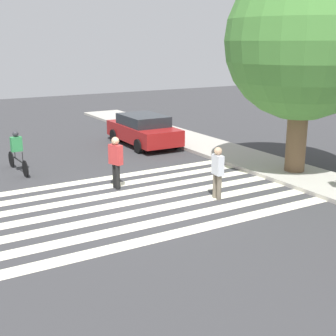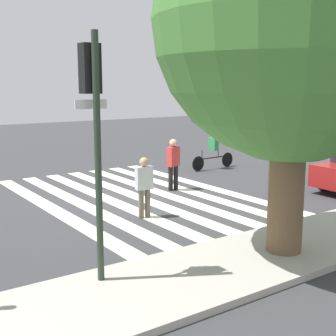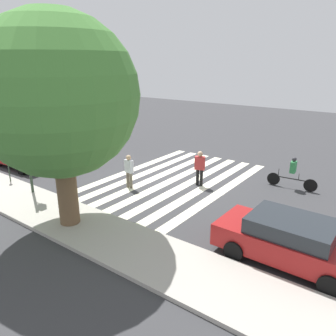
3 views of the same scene
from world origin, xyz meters
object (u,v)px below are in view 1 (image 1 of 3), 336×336
(street_tree, at_px, (303,42))
(pedestrian_adult_tall_backpack, at_px, (218,170))
(pedestrian_adult_blue_shirt, at_px, (116,160))
(car_parked_far_curb, at_px, (143,130))
(cyclist_near_curb, at_px, (17,150))

(street_tree, distance_m, pedestrian_adult_tall_backpack, 5.76)
(pedestrian_adult_blue_shirt, height_order, car_parked_far_curb, pedestrian_adult_blue_shirt)
(street_tree, height_order, pedestrian_adult_blue_shirt, street_tree)
(pedestrian_adult_tall_backpack, bearing_deg, street_tree, -70.90)
(pedestrian_adult_tall_backpack, xyz_separation_m, cyclist_near_curb, (-6.41, -4.63, -0.08))
(pedestrian_adult_tall_backpack, distance_m, pedestrian_adult_blue_shirt, 3.46)
(street_tree, bearing_deg, pedestrian_adult_blue_shirt, -105.34)
(street_tree, height_order, car_parked_far_curb, street_tree)
(street_tree, relative_size, pedestrian_adult_blue_shirt, 4.30)
(street_tree, bearing_deg, pedestrian_adult_tall_backpack, -78.78)
(pedestrian_adult_blue_shirt, relative_size, cyclist_near_curb, 0.75)
(pedestrian_adult_blue_shirt, bearing_deg, car_parked_far_curb, 125.77)
(cyclist_near_curb, bearing_deg, pedestrian_adult_blue_shirt, 28.11)
(street_tree, distance_m, cyclist_near_curb, 11.16)
(pedestrian_adult_tall_backpack, xyz_separation_m, pedestrian_adult_blue_shirt, (-2.61, -2.28, 0.06))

